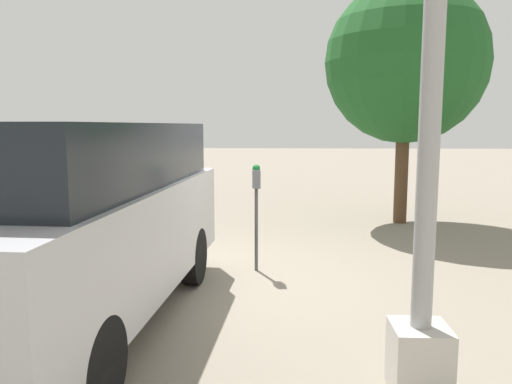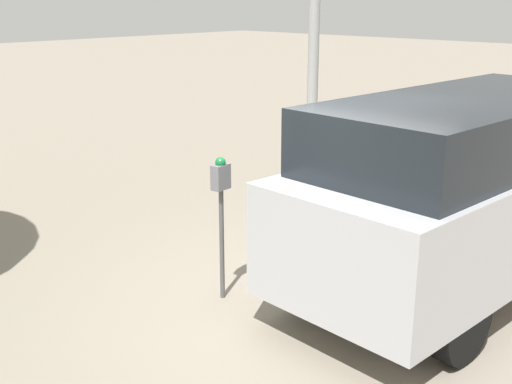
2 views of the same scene
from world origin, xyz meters
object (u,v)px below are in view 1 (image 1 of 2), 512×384
Objects in this scene: lamp_post at (428,158)px; parked_van at (81,217)px; street_tree at (406,63)px; parking_meter_near at (256,193)px; car_distant at (62,168)px.

lamp_post reaches higher than parked_van.
parked_van is 1.00× the size of street_tree.
street_tree is (-5.91, 4.66, 2.24)m from parked_van.
parking_meter_near is 2.72m from parked_van.
car_distant is at bearing -151.84° from parked_van.
parking_meter_near is at bearing -37.99° from street_tree.
parking_meter_near is 10.36m from car_distant.
parked_van is at bearing -44.85° from parking_meter_near.
parking_meter_near is 0.30× the size of street_tree.
parked_van is 1.15× the size of car_distant.
lamp_post is 7.41m from street_tree.
parking_meter_near is 3.68m from lamp_post.
street_tree is at bearing 135.88° from parking_meter_near.
lamp_post is 1.11× the size of street_tree.
street_tree reaches higher than car_distant.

